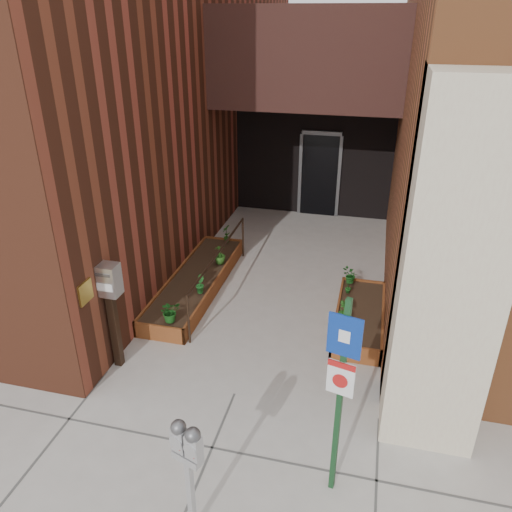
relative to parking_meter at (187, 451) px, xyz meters
The scene contains 15 objects.
ground 2.37m from the parking_meter, 94.41° to the left, with size 80.00×80.00×0.00m, color #9E9991.
architecture 9.77m from the parking_meter, 92.19° to the left, with size 20.00×14.60×10.00m.
planter_left 5.17m from the parking_meter, 109.69° to the left, with size 0.90×3.60×0.30m.
planter_right 4.62m from the parking_meter, 71.40° to the left, with size 0.80×2.20×0.30m.
handrail 4.90m from the parking_meter, 104.36° to the left, with size 0.04×3.34×0.90m.
parking_meter is the anchor object (origin of this frame).
sign_post 1.64m from the parking_meter, 32.87° to the left, with size 0.34×0.12×2.50m.
payment_dropbox 3.09m from the parking_meter, 131.84° to the left, with size 0.34×0.26×1.72m.
shrub_left_a 3.60m from the parking_meter, 116.17° to the left, with size 0.33×0.33×0.37m, color #174F16.
shrub_left_b 4.45m from the parking_meter, 108.67° to the left, with size 0.19×0.19×0.34m, color #1A5B1E.
shrub_left_c 5.58m from the parking_meter, 104.73° to the left, with size 0.22×0.22×0.40m, color #265718.
shrub_left_d 6.60m from the parking_meter, 103.96° to the left, with size 0.21×0.21×0.41m, color #215117.
shrub_right_a 4.08m from the parking_meter, 72.84° to the left, with size 0.21×0.21×0.37m, color #1F5317.
shrub_right_b 4.99m from the parking_meter, 76.06° to the left, with size 0.17×0.17×0.32m, color #185418.
shrub_right_c 5.36m from the parking_meter, 77.06° to the left, with size 0.27×0.27×0.30m, color #19591B.
Camera 1 is at (1.62, -5.23, 4.88)m, focal length 35.00 mm.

